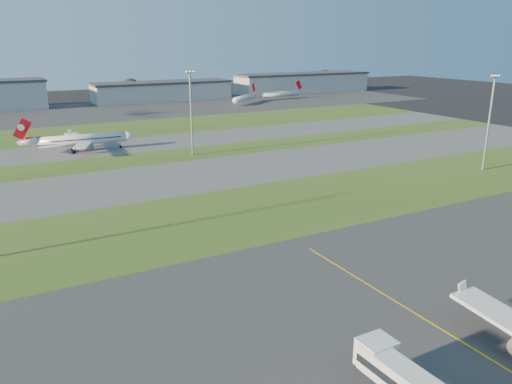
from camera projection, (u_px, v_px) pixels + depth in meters
ground at (421, 348)px, 57.74m from camera, size 700.00×700.00×0.00m
apron_near at (421, 348)px, 57.74m from camera, size 300.00×70.00×0.01m
grass_strip_a at (227, 216)px, 101.34m from camera, size 300.00×34.00×0.01m
taxiway_a at (172, 178)px, 129.02m from camera, size 300.00×32.00×0.01m
grass_strip_b at (144, 159)px, 149.98m from camera, size 300.00×18.00×0.01m
taxiway_b at (125, 146)px, 168.43m from camera, size 300.00×26.00×0.01m
grass_strip_c at (103, 131)px, 196.10m from camera, size 300.00×40.00×0.01m
apron_far at (76, 113)px, 246.42m from camera, size 400.00×80.00×0.01m
yellow_line at (451, 336)px, 60.04m from camera, size 0.25×60.00×0.02m
airliner_taxiing at (82, 140)px, 159.52m from camera, size 33.61×28.44×10.48m
mini_jet_near at (245, 98)px, 280.90m from camera, size 23.38×19.27×9.48m
mini_jet_far at (282, 94)px, 302.71m from camera, size 28.63×5.39×9.48m
light_mast_centre at (191, 107)px, 150.92m from camera, size 3.20×0.70×25.80m
light_mast_east at (490, 116)px, 132.99m from camera, size 3.20×0.70×25.80m
hangar_east at (163, 91)px, 295.29m from camera, size 81.60×23.00×11.20m
hangar_far_east at (303, 83)px, 341.09m from camera, size 96.90×23.00×13.20m
tree_mid_west at (23, 95)px, 269.89m from camera, size 9.90×9.90×10.80m
tree_mid_east at (131, 88)px, 299.78m from camera, size 11.55×11.55×12.60m
tree_east at (243, 84)px, 332.86m from camera, size 10.45×10.45×11.40m
tree_far_east at (325, 78)px, 368.09m from camera, size 12.65×12.65×13.80m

